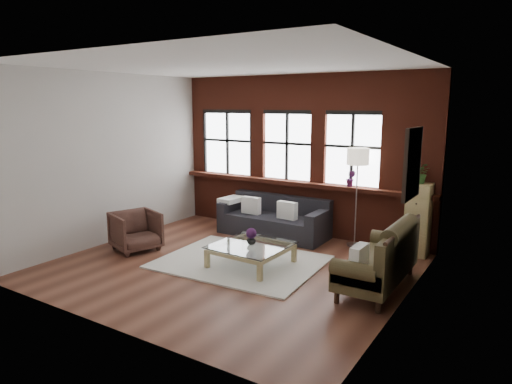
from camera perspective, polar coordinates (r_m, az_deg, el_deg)
The scene contains 26 objects.
floor at distance 7.61m, azimuth -3.09°, elevation -9.19°, with size 5.50×5.50×0.00m, color #542B1F.
ceiling at distance 7.17m, azimuth -3.36°, elevation 15.59°, with size 5.50×5.50×0.00m, color white.
wall_back at distance 9.35m, azimuth 5.72°, elevation 4.63°, with size 5.50×5.50×0.00m, color #BCB7AE.
wall_front at distance 5.41m, azimuth -18.75°, elevation -0.46°, with size 5.50×5.50×0.00m, color #BCB7AE.
wall_left at distance 9.08m, azimuth -17.54°, elevation 4.00°, with size 5.00×5.00×0.00m, color #BCB7AE.
wall_right at distance 6.07m, azimuth 18.45°, elevation 0.74°, with size 5.00×5.00×0.00m, color #BCB7AE.
brick_backwall at distance 9.30m, azimuth 5.56°, elevation 4.60°, with size 5.50×0.12×3.20m, color maroon, non-canonical shape.
sill_ledge at distance 9.30m, azimuth 5.24°, elevation 1.12°, with size 5.50×0.30×0.08m, color maroon.
window_left at distance 10.22m, azimuth -3.49°, elevation 6.04°, with size 1.38×0.10×1.50m, color black, non-canonical shape.
window_mid at distance 9.43m, azimuth 3.97°, elevation 5.63°, with size 1.38×0.10×1.50m, color black, non-canonical shape.
window_right at distance 8.86m, azimuth 11.99°, elevation 5.08°, with size 1.38×0.10×1.50m, color black, non-canonical shape.
wall_poster at distance 6.33m, azimuth 18.98°, elevation 3.40°, with size 0.05×0.74×0.94m, color black, non-canonical shape.
shag_rug at distance 7.75m, azimuth -1.96°, elevation -8.70°, with size 2.60×2.04×0.03m, color beige.
dark_sofa at distance 9.18m, azimuth 2.19°, elevation -3.06°, with size 2.19×0.89×0.79m, color black, non-canonical shape.
pillow_a at distance 9.30m, azimuth -0.62°, elevation -1.68°, with size 0.40×0.14×0.34m, color white.
pillow_b at distance 8.88m, azimuth 3.92°, elevation -2.30°, with size 0.40×0.14×0.34m, color white.
vintage_settee at distance 6.81m, azimuth 14.98°, elevation -7.60°, with size 0.82×1.86×0.99m, color #3E351C, non-canonical shape.
pillow_settee at distance 6.29m, azimuth 12.75°, elevation -8.02°, with size 0.14×0.38×0.34m, color white.
armchair at distance 8.57m, azimuth -14.80°, elevation -4.73°, with size 0.76×0.78×0.71m, color #3F261F.
coffee_table at distance 7.52m, azimuth -0.59°, elevation -7.94°, with size 1.14×1.14×0.38m, color tan, non-canonical shape.
vase at distance 7.44m, azimuth -0.60°, elevation -6.00°, with size 0.15×0.15×0.15m, color #B2B2B2.
flowers at distance 7.41m, azimuth -0.60°, elevation -5.18°, with size 0.17×0.17×0.17m, color #3E1745.
drawer_chest at distance 8.44m, azimuth 19.60°, elevation -3.26°, with size 0.39×0.39×1.28m, color tan.
potted_plant_top at distance 8.28m, azimuth 19.96°, elevation 2.24°, with size 0.32×0.28×0.36m, color #2D5923.
floor_lamp at distance 8.60m, azimuth 12.44°, elevation -0.22°, with size 0.40×0.40×1.98m, color #A5A5A8, non-canonical shape.
sill_plant at distance 8.79m, azimuth 11.77°, elevation 1.68°, with size 0.18×0.14×0.32m, color #3E1745.
Camera 1 is at (4.15, -5.82, 2.61)m, focal length 32.00 mm.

